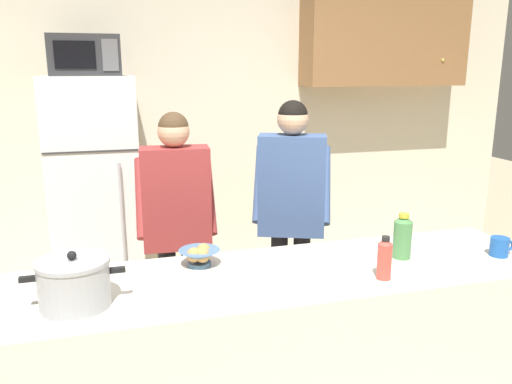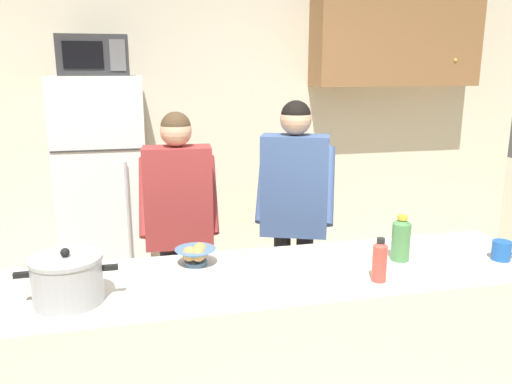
{
  "view_description": "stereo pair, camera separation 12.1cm",
  "coord_description": "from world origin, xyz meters",
  "px_view_note": "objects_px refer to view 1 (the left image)",
  "views": [
    {
      "loc": [
        -0.74,
        -2.06,
        1.83
      ],
      "look_at": [
        0.0,
        0.55,
        1.17
      ],
      "focal_mm": 35.6,
      "sensor_mm": 36.0,
      "label": 1
    },
    {
      "loc": [
        -0.62,
        -2.09,
        1.83
      ],
      "look_at": [
        0.0,
        0.55,
        1.17
      ],
      "focal_mm": 35.6,
      "sensor_mm": 36.0,
      "label": 2
    }
  ],
  "objects_px": {
    "coffee_mug": "(500,247)",
    "bottle_near_edge": "(403,236)",
    "bread_bowl": "(200,256)",
    "person_near_pot": "(177,213)",
    "bottle_mid_counter": "(385,258)",
    "microwave": "(85,55)",
    "refrigerator": "(96,196)",
    "person_by_sink": "(291,199)",
    "cooking_pot": "(74,283)"
  },
  "relations": [
    {
      "from": "coffee_mug",
      "to": "bottle_near_edge",
      "type": "distance_m",
      "value": 0.5
    },
    {
      "from": "bread_bowl",
      "to": "bottle_near_edge",
      "type": "relative_size",
      "value": 0.86
    },
    {
      "from": "person_near_pot",
      "to": "bottle_mid_counter",
      "type": "relative_size",
      "value": 8.02
    },
    {
      "from": "microwave",
      "to": "person_near_pot",
      "type": "distance_m",
      "value": 1.4
    },
    {
      "from": "bread_bowl",
      "to": "bottle_near_edge",
      "type": "bearing_deg",
      "value": -9.36
    },
    {
      "from": "refrigerator",
      "to": "bread_bowl",
      "type": "xyz_separation_m",
      "value": [
        0.51,
        -1.67,
        0.08
      ]
    },
    {
      "from": "person_by_sink",
      "to": "bottle_mid_counter",
      "type": "relative_size",
      "value": 8.3
    },
    {
      "from": "coffee_mug",
      "to": "bottle_near_edge",
      "type": "relative_size",
      "value": 0.58
    },
    {
      "from": "person_by_sink",
      "to": "coffee_mug",
      "type": "bearing_deg",
      "value": -52.15
    },
    {
      "from": "microwave",
      "to": "bottle_near_edge",
      "type": "distance_m",
      "value": 2.5
    },
    {
      "from": "refrigerator",
      "to": "cooking_pot",
      "type": "xyz_separation_m",
      "value": [
        -0.03,
        -1.94,
        0.13
      ]
    },
    {
      "from": "person_by_sink",
      "to": "bread_bowl",
      "type": "xyz_separation_m",
      "value": [
        -0.71,
        -0.7,
        -0.05
      ]
    },
    {
      "from": "refrigerator",
      "to": "person_near_pot",
      "type": "distance_m",
      "value": 1.07
    },
    {
      "from": "microwave",
      "to": "person_by_sink",
      "type": "xyz_separation_m",
      "value": [
        1.22,
        -0.95,
        -0.89
      ]
    },
    {
      "from": "refrigerator",
      "to": "coffee_mug",
      "type": "height_order",
      "value": "refrigerator"
    },
    {
      "from": "microwave",
      "to": "bottle_mid_counter",
      "type": "xyz_separation_m",
      "value": [
        1.27,
        -2.01,
        -0.9
      ]
    },
    {
      "from": "bottle_near_edge",
      "to": "microwave",
      "type": "bearing_deg",
      "value": 129.47
    },
    {
      "from": "refrigerator",
      "to": "microwave",
      "type": "distance_m",
      "value": 1.03
    },
    {
      "from": "refrigerator",
      "to": "coffee_mug",
      "type": "bearing_deg",
      "value": -44.51
    },
    {
      "from": "person_near_pot",
      "to": "coffee_mug",
      "type": "bearing_deg",
      "value": -33.84
    },
    {
      "from": "coffee_mug",
      "to": "bread_bowl",
      "type": "bearing_deg",
      "value": 169.45
    },
    {
      "from": "person_by_sink",
      "to": "bottle_mid_counter",
      "type": "bearing_deg",
      "value": -87.09
    },
    {
      "from": "microwave",
      "to": "bottle_mid_counter",
      "type": "bearing_deg",
      "value": -57.72
    },
    {
      "from": "person_by_sink",
      "to": "cooking_pot",
      "type": "xyz_separation_m",
      "value": [
        -1.25,
        -0.98,
        -0.01
      ]
    },
    {
      "from": "person_near_pot",
      "to": "bread_bowl",
      "type": "relative_size",
      "value": 8.12
    },
    {
      "from": "microwave",
      "to": "cooking_pot",
      "type": "bearing_deg",
      "value": -90.98
    },
    {
      "from": "refrigerator",
      "to": "person_by_sink",
      "type": "relative_size",
      "value": 1.08
    },
    {
      "from": "person_by_sink",
      "to": "bottle_mid_counter",
      "type": "xyz_separation_m",
      "value": [
        0.05,
        -1.07,
        -0.01
      ]
    },
    {
      "from": "person_by_sink",
      "to": "bottle_near_edge",
      "type": "bearing_deg",
      "value": -72.58
    },
    {
      "from": "refrigerator",
      "to": "person_near_pot",
      "type": "relative_size",
      "value": 1.12
    },
    {
      "from": "person_by_sink",
      "to": "refrigerator",
      "type": "bearing_deg",
      "value": 141.53
    },
    {
      "from": "coffee_mug",
      "to": "refrigerator",
      "type": "bearing_deg",
      "value": 135.49
    },
    {
      "from": "bottle_mid_counter",
      "to": "refrigerator",
      "type": "bearing_deg",
      "value": 122.0
    },
    {
      "from": "refrigerator",
      "to": "coffee_mug",
      "type": "distance_m",
      "value": 2.77
    },
    {
      "from": "coffee_mug",
      "to": "person_by_sink",
      "type": "bearing_deg",
      "value": 127.85
    },
    {
      "from": "person_by_sink",
      "to": "coffee_mug",
      "type": "distance_m",
      "value": 1.23
    },
    {
      "from": "microwave",
      "to": "bottle_near_edge",
      "type": "bearing_deg",
      "value": -50.53
    },
    {
      "from": "bottle_near_edge",
      "to": "bottle_mid_counter",
      "type": "bearing_deg",
      "value": -136.14
    },
    {
      "from": "coffee_mug",
      "to": "bottle_near_edge",
      "type": "bearing_deg",
      "value": 167.08
    },
    {
      "from": "microwave",
      "to": "person_by_sink",
      "type": "bearing_deg",
      "value": -37.83
    },
    {
      "from": "person_near_pot",
      "to": "cooking_pot",
      "type": "distance_m",
      "value": 1.13
    },
    {
      "from": "microwave",
      "to": "coffee_mug",
      "type": "bearing_deg",
      "value": -44.19
    },
    {
      "from": "refrigerator",
      "to": "bottle_near_edge",
      "type": "xyz_separation_m",
      "value": [
        1.49,
        -1.83,
        0.14
      ]
    },
    {
      "from": "microwave",
      "to": "bottle_near_edge",
      "type": "relative_size",
      "value": 2.12
    },
    {
      "from": "coffee_mug",
      "to": "bottle_near_edge",
      "type": "xyz_separation_m",
      "value": [
        -0.49,
        0.11,
        0.06
      ]
    },
    {
      "from": "coffee_mug",
      "to": "bottle_mid_counter",
      "type": "distance_m",
      "value": 0.71
    },
    {
      "from": "bread_bowl",
      "to": "bottle_mid_counter",
      "type": "distance_m",
      "value": 0.85
    },
    {
      "from": "bottle_near_edge",
      "to": "person_by_sink",
      "type": "bearing_deg",
      "value": 107.42
    },
    {
      "from": "microwave",
      "to": "cooking_pot",
      "type": "height_order",
      "value": "microwave"
    },
    {
      "from": "refrigerator",
      "to": "bottle_near_edge",
      "type": "bearing_deg",
      "value": -50.86
    }
  ]
}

